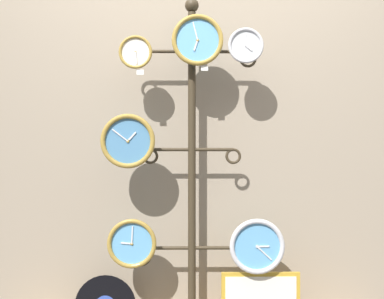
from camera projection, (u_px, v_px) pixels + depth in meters
name	position (u px, v px, depth m)	size (l,w,h in m)	color
shop_wall	(191.00, 104.00, 2.76)	(4.40, 0.04, 2.80)	gray
display_stand	(192.00, 220.00, 2.59)	(0.75, 0.40, 2.00)	#382D1E
clock_top_left	(136.00, 52.00, 2.50)	(0.19, 0.04, 0.19)	silver
clock_top_center	(198.00, 40.00, 2.52)	(0.29, 0.04, 0.29)	#60A8DB
clock_top_right	(246.00, 46.00, 2.50)	(0.20, 0.04, 0.20)	silver
clock_middle_left	(128.00, 141.00, 2.48)	(0.30, 0.04, 0.30)	#4C84B2
clock_bottom_left	(132.00, 243.00, 2.50)	(0.28, 0.04, 0.28)	#60A8DB
clock_bottom_right	(257.00, 246.00, 2.49)	(0.31, 0.04, 0.31)	#60A8DB
price_tag_upper	(140.00, 72.00, 2.50)	(0.04, 0.00, 0.03)	white
price_tag_mid	(205.00, 68.00, 2.52)	(0.04, 0.00, 0.03)	white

